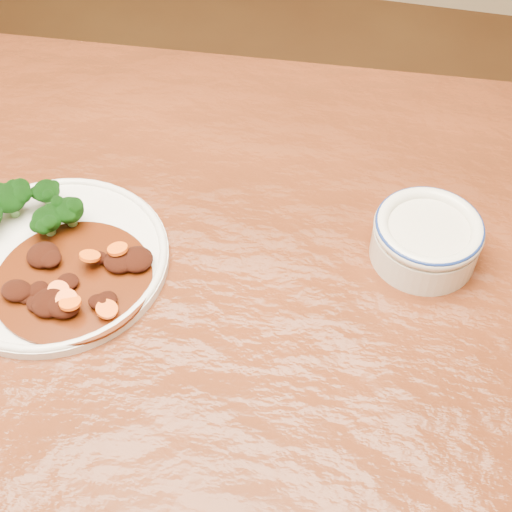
# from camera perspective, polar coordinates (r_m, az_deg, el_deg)

# --- Properties ---
(dining_table) EXTENTS (1.56, 1.00, 0.75)m
(dining_table) POSITION_cam_1_polar(r_m,az_deg,el_deg) (0.85, -8.48, -5.85)
(dining_table) COLOR #5D2510
(dining_table) RESTS_ON ground
(dinner_plate) EXTENTS (0.25, 0.25, 0.02)m
(dinner_plate) POSITION_cam_1_polar(r_m,az_deg,el_deg) (0.83, -15.80, -0.24)
(dinner_plate) COLOR silver
(dinner_plate) RESTS_ON dining_table
(broccoli_florets) EXTENTS (0.12, 0.09, 0.04)m
(broccoli_florets) POSITION_cam_1_polar(r_m,az_deg,el_deg) (0.85, -18.00, 3.70)
(broccoli_florets) COLOR #67A053
(broccoli_florets) RESTS_ON dinner_plate
(mince_stew) EXTENTS (0.17, 0.17, 0.03)m
(mince_stew) POSITION_cam_1_polar(r_m,az_deg,el_deg) (0.79, -14.36, -1.89)
(mince_stew) COLOR #4E1D08
(mince_stew) RESTS_ON dinner_plate
(dip_bowl) EXTENTS (0.12, 0.12, 0.05)m
(dip_bowl) POSITION_cam_1_polar(r_m,az_deg,el_deg) (0.81, 13.47, 1.45)
(dip_bowl) COLOR beige
(dip_bowl) RESTS_ON dining_table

